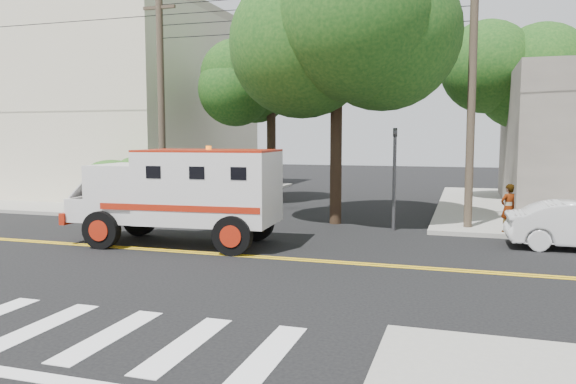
% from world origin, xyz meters
% --- Properties ---
extents(ground, '(100.00, 100.00, 0.00)m').
position_xyz_m(ground, '(0.00, 0.00, 0.00)').
color(ground, black).
rests_on(ground, ground).
extents(sidewalk_nw, '(17.00, 17.00, 0.15)m').
position_xyz_m(sidewalk_nw, '(-13.50, 13.50, 0.07)').
color(sidewalk_nw, gray).
rests_on(sidewalk_nw, ground).
extents(building_left, '(16.00, 14.00, 10.00)m').
position_xyz_m(building_left, '(-15.50, 15.00, 5.15)').
color(building_left, beige).
rests_on(building_left, sidewalk_nw).
extents(utility_pole_left, '(0.28, 0.28, 9.00)m').
position_xyz_m(utility_pole_left, '(-5.60, 6.00, 4.50)').
color(utility_pole_left, '#382D23').
rests_on(utility_pole_left, ground).
extents(utility_pole_right, '(0.28, 0.28, 9.00)m').
position_xyz_m(utility_pole_right, '(6.30, 6.20, 4.50)').
color(utility_pole_right, '#382D23').
rests_on(utility_pole_right, ground).
extents(tree_main, '(6.08, 5.70, 9.85)m').
position_xyz_m(tree_main, '(1.94, 6.21, 7.20)').
color(tree_main, black).
rests_on(tree_main, ground).
extents(tree_left, '(4.48, 4.20, 7.70)m').
position_xyz_m(tree_left, '(-2.68, 11.79, 5.73)').
color(tree_left, black).
rests_on(tree_left, ground).
extents(tree_right, '(4.80, 4.50, 8.20)m').
position_xyz_m(tree_right, '(8.84, 15.77, 6.09)').
color(tree_right, black).
rests_on(tree_right, ground).
extents(traffic_signal, '(0.15, 0.18, 3.60)m').
position_xyz_m(traffic_signal, '(3.80, 5.60, 2.23)').
color(traffic_signal, '#3F3F42').
rests_on(traffic_signal, ground).
extents(accessibility_sign, '(0.45, 0.10, 2.02)m').
position_xyz_m(accessibility_sign, '(-6.20, 6.17, 1.37)').
color(accessibility_sign, '#3F3F42').
rests_on(accessibility_sign, ground).
extents(palm_planter, '(3.52, 2.63, 2.36)m').
position_xyz_m(palm_planter, '(-7.44, 6.62, 1.65)').
color(palm_planter, '#1E3314').
rests_on(palm_planter, sidewalk_nw).
extents(armored_truck, '(6.55, 2.96, 2.91)m').
position_xyz_m(armored_truck, '(-1.99, 0.99, 1.66)').
color(armored_truck, silver).
rests_on(armored_truck, ground).
extents(pedestrian_a, '(0.70, 0.66, 1.60)m').
position_xyz_m(pedestrian_a, '(7.56, 5.50, 0.95)').
color(pedestrian_a, gray).
rests_on(pedestrian_a, sidewalk_ne).
extents(pedestrian_b, '(0.92, 0.81, 1.62)m').
position_xyz_m(pedestrian_b, '(8.47, 8.80, 0.96)').
color(pedestrian_b, gray).
rests_on(pedestrian_b, sidewalk_ne).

